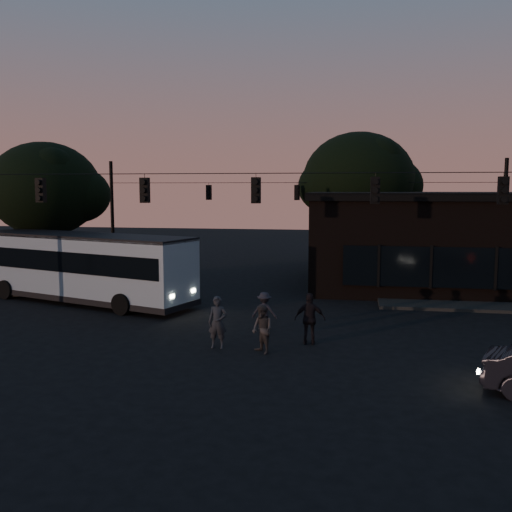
% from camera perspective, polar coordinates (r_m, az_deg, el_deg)
% --- Properties ---
extents(ground, '(120.00, 120.00, 0.00)m').
position_cam_1_polar(ground, '(19.01, -2.08, -10.44)').
color(ground, black).
rests_on(ground, ground).
extents(sidewalk_far_right, '(14.00, 10.00, 0.15)m').
position_cam_1_polar(sidewalk_far_right, '(33.29, 24.01, -3.41)').
color(sidewalk_far_right, black).
rests_on(sidewalk_far_right, ground).
extents(sidewalk_far_left, '(14.00, 10.00, 0.15)m').
position_cam_1_polar(sidewalk_far_left, '(36.80, -19.21, -2.27)').
color(sidewalk_far_left, black).
rests_on(sidewalk_far_left, ground).
extents(building, '(15.40, 10.41, 5.40)m').
position_cam_1_polar(building, '(34.27, 18.55, 1.55)').
color(building, black).
rests_on(building, ground).
extents(tree_behind, '(7.60, 7.60, 9.43)m').
position_cam_1_polar(tree_behind, '(39.77, 10.22, 7.49)').
color(tree_behind, black).
rests_on(tree_behind, ground).
extents(tree_left, '(6.40, 6.40, 8.30)m').
position_cam_1_polar(tree_left, '(35.51, -20.34, 6.27)').
color(tree_left, black).
rests_on(tree_left, ground).
extents(signal_rig_near, '(26.24, 0.30, 7.50)m').
position_cam_1_polar(signal_rig_near, '(22.11, 0.00, 3.73)').
color(signal_rig_near, black).
rests_on(signal_rig_near, ground).
extents(signal_rig_far, '(26.24, 0.30, 7.50)m').
position_cam_1_polar(signal_rig_far, '(37.97, 4.11, 4.62)').
color(signal_rig_far, black).
rests_on(signal_rig_far, ground).
extents(bus, '(12.28, 6.53, 3.39)m').
position_cam_1_polar(bus, '(29.37, -16.82, -0.79)').
color(bus, '#899EAE').
rests_on(bus, ground).
extents(pedestrian_a, '(0.69, 0.46, 1.85)m').
position_cam_1_polar(pedestrian_a, '(20.29, -3.86, -6.63)').
color(pedestrian_a, '#21242A').
rests_on(pedestrian_a, ground).
extents(pedestrian_b, '(1.02, 1.02, 1.67)m').
position_cam_1_polar(pedestrian_b, '(19.64, 0.63, -7.34)').
color(pedestrian_b, '#332F2E').
rests_on(pedestrian_b, ground).
extents(pedestrian_c, '(1.13, 0.53, 1.89)m').
position_cam_1_polar(pedestrian_c, '(20.78, 5.41, -6.27)').
color(pedestrian_c, black).
rests_on(pedestrian_c, ground).
extents(pedestrian_d, '(1.03, 0.61, 1.56)m').
position_cam_1_polar(pedestrian_d, '(22.65, 0.85, -5.58)').
color(pedestrian_d, black).
rests_on(pedestrian_d, ground).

